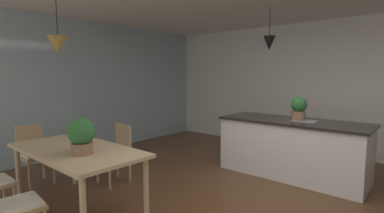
% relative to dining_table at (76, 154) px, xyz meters
% --- Properties ---
extents(wall_back_kitchen, '(10.00, 0.12, 2.70)m').
position_rel_dining_table_xyz_m(wall_back_kitchen, '(1.75, 4.56, 0.67)').
color(wall_back_kitchen, white).
rests_on(wall_back_kitchen, ground_plane).
extents(window_wall_left_glazing, '(0.06, 8.40, 2.70)m').
position_rel_dining_table_xyz_m(window_wall_left_glazing, '(-2.31, 1.30, 0.67)').
color(window_wall_left_glazing, '#9EB7C6').
rests_on(window_wall_left_glazing, ground_plane).
extents(dining_table, '(1.79, 0.90, 0.75)m').
position_rel_dining_table_xyz_m(dining_table, '(0.00, 0.00, 0.00)').
color(dining_table, '#D1B284').
rests_on(dining_table, ground_plane).
extents(chair_far_left, '(0.42, 0.42, 0.87)m').
position_rel_dining_table_xyz_m(chair_far_left, '(-0.40, 0.82, -0.20)').
color(chair_far_left, tan).
rests_on(chair_far_left, ground_plane).
extents(chair_window_end, '(0.41, 0.41, 0.87)m').
position_rel_dining_table_xyz_m(chair_window_end, '(-1.27, -0.00, -0.20)').
color(chair_window_end, tan).
rests_on(chair_window_end, ground_plane).
extents(chair_near_right, '(0.44, 0.44, 0.87)m').
position_rel_dining_table_xyz_m(chair_near_right, '(0.40, -0.82, -0.20)').
color(chair_near_right, tan).
rests_on(chair_near_right, ground_plane).
extents(kitchen_island, '(2.24, 0.88, 0.91)m').
position_rel_dining_table_xyz_m(kitchen_island, '(1.48, 2.81, -0.22)').
color(kitchen_island, white).
rests_on(kitchen_island, ground_plane).
extents(pendant_over_table, '(0.23, 0.23, 0.84)m').
position_rel_dining_table_xyz_m(pendant_over_table, '(-0.20, -0.06, 1.28)').
color(pendant_over_table, black).
extents(pendant_over_island_main, '(0.19, 0.19, 0.69)m').
position_rel_dining_table_xyz_m(pendant_over_island_main, '(1.05, 2.81, 1.45)').
color(pendant_over_island_main, black).
extents(potted_plant_on_island, '(0.24, 0.24, 0.37)m').
position_rel_dining_table_xyz_m(potted_plant_on_island, '(1.57, 2.81, 0.42)').
color(potted_plant_on_island, '#8C664C').
rests_on(potted_plant_on_island, kitchen_island).
extents(potted_plant_on_table, '(0.29, 0.29, 0.40)m').
position_rel_dining_table_xyz_m(potted_plant_on_table, '(0.29, -0.08, 0.28)').
color(potted_plant_on_table, '#8C664C').
rests_on(potted_plant_on_table, dining_table).
extents(vase_on_dining_table, '(0.10, 0.10, 0.17)m').
position_rel_dining_table_xyz_m(vase_on_dining_table, '(0.05, 0.07, 0.16)').
color(vase_on_dining_table, '#994C51').
rests_on(vase_on_dining_table, dining_table).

